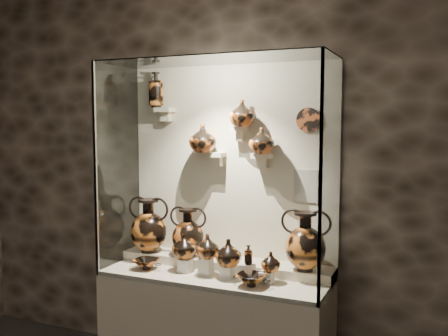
# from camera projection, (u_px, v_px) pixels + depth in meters

# --- Properties ---
(wall_back) EXTENTS (5.00, 0.02, 3.20)m
(wall_back) POSITION_uv_depth(u_px,v_px,m) (232.00, 167.00, 3.92)
(wall_back) COLOR #2C241B
(wall_back) RESTS_ON ground
(plinth) EXTENTS (1.70, 0.60, 0.80)m
(plinth) POSITION_uv_depth(u_px,v_px,m) (215.00, 329.00, 3.74)
(plinth) COLOR beige
(plinth) RESTS_ON floor
(front_tier) EXTENTS (1.68, 0.58, 0.03)m
(front_tier) POSITION_uv_depth(u_px,v_px,m) (215.00, 276.00, 3.70)
(front_tier) COLOR beige
(front_tier) RESTS_ON plinth
(rear_tier) EXTENTS (1.70, 0.25, 0.10)m
(rear_tier) POSITION_uv_depth(u_px,v_px,m) (224.00, 265.00, 3.86)
(rear_tier) COLOR beige
(rear_tier) RESTS_ON plinth
(back_panel) EXTENTS (1.70, 0.03, 1.60)m
(back_panel) POSITION_uv_depth(u_px,v_px,m) (231.00, 167.00, 3.92)
(back_panel) COLOR beige
(back_panel) RESTS_ON plinth
(glass_front) EXTENTS (1.70, 0.01, 1.60)m
(glass_front) POSITION_uv_depth(u_px,v_px,m) (197.00, 174.00, 3.36)
(glass_front) COLOR white
(glass_front) RESTS_ON plinth
(glass_left) EXTENTS (0.01, 0.60, 1.60)m
(glass_left) POSITION_uv_depth(u_px,v_px,m) (118.00, 166.00, 3.97)
(glass_left) COLOR white
(glass_left) RESTS_ON plinth
(glass_right) EXTENTS (0.01, 0.60, 1.60)m
(glass_right) POSITION_uv_depth(u_px,v_px,m) (331.00, 175.00, 3.30)
(glass_right) COLOR white
(glass_right) RESTS_ON plinth
(glass_top) EXTENTS (1.70, 0.60, 0.01)m
(glass_top) POSITION_uv_depth(u_px,v_px,m) (215.00, 60.00, 3.56)
(glass_top) COLOR white
(glass_top) RESTS_ON back_panel
(frame_post_left) EXTENTS (0.02, 0.02, 1.60)m
(frame_post_left) POSITION_uv_depth(u_px,v_px,m) (96.00, 170.00, 3.70)
(frame_post_left) COLOR gray
(frame_post_left) RESTS_ON plinth
(frame_post_right) EXTENTS (0.02, 0.02, 1.60)m
(frame_post_right) POSITION_uv_depth(u_px,v_px,m) (321.00, 180.00, 3.03)
(frame_post_right) COLOR gray
(frame_post_right) RESTS_ON plinth
(pedestal_a) EXTENTS (0.09, 0.09, 0.10)m
(pedestal_a) POSITION_uv_depth(u_px,v_px,m) (185.00, 265.00, 3.74)
(pedestal_a) COLOR beige
(pedestal_a) RESTS_ON front_tier
(pedestal_b) EXTENTS (0.09, 0.09, 0.13)m
(pedestal_b) POSITION_uv_depth(u_px,v_px,m) (206.00, 266.00, 3.67)
(pedestal_b) COLOR beige
(pedestal_b) RESTS_ON front_tier
(pedestal_c) EXTENTS (0.09, 0.09, 0.09)m
(pedestal_c) POSITION_uv_depth(u_px,v_px,m) (227.00, 271.00, 3.60)
(pedestal_c) COLOR beige
(pedestal_c) RESTS_ON front_tier
(pedestal_d) EXTENTS (0.09, 0.09, 0.12)m
(pedestal_d) POSITION_uv_depth(u_px,v_px,m) (248.00, 272.00, 3.54)
(pedestal_d) COLOR beige
(pedestal_d) RESTS_ON front_tier
(pedestal_e) EXTENTS (0.09, 0.09, 0.08)m
(pedestal_e) POSITION_uv_depth(u_px,v_px,m) (267.00, 277.00, 3.49)
(pedestal_e) COLOR beige
(pedestal_e) RESTS_ON front_tier
(bracket_ul) EXTENTS (0.14, 0.12, 0.04)m
(bracket_ul) POSITION_uv_depth(u_px,v_px,m) (165.00, 110.00, 4.03)
(bracket_ul) COLOR beige
(bracket_ul) RESTS_ON back_panel
(bracket_ca) EXTENTS (0.14, 0.12, 0.04)m
(bracket_ca) POSITION_uv_depth(u_px,v_px,m) (216.00, 155.00, 3.88)
(bracket_ca) COLOR beige
(bracket_ca) RESTS_ON back_panel
(bracket_cb) EXTENTS (0.10, 0.12, 0.04)m
(bracket_cb) POSITION_uv_depth(u_px,v_px,m) (240.00, 129.00, 3.78)
(bracket_cb) COLOR beige
(bracket_cb) RESTS_ON back_panel
(bracket_cc) EXTENTS (0.14, 0.12, 0.04)m
(bracket_cc) POSITION_uv_depth(u_px,v_px,m) (262.00, 156.00, 3.73)
(bracket_cc) COLOR beige
(bracket_cc) RESTS_ON back_panel
(amphora_left) EXTENTS (0.37, 0.37, 0.44)m
(amphora_left) POSITION_uv_depth(u_px,v_px,m) (149.00, 225.00, 4.03)
(amphora_left) COLOR #BB6423
(amphora_left) RESTS_ON rear_tier
(amphora_mid) EXTENTS (0.37, 0.37, 0.38)m
(amphora_mid) POSITION_uv_depth(u_px,v_px,m) (188.00, 232.00, 3.92)
(amphora_mid) COLOR #C05A21
(amphora_mid) RESTS_ON rear_tier
(amphora_right) EXTENTS (0.42, 0.42, 0.42)m
(amphora_right) POSITION_uv_depth(u_px,v_px,m) (305.00, 241.00, 3.53)
(amphora_right) COLOR #BB6423
(amphora_right) RESTS_ON rear_tier
(jug_a) EXTENTS (0.21, 0.21, 0.19)m
(jug_a) POSITION_uv_depth(u_px,v_px,m) (184.00, 246.00, 3.74)
(jug_a) COLOR #BB6423
(jug_a) RESTS_ON pedestal_a
(jug_b) EXTENTS (0.22, 0.22, 0.18)m
(jug_b) POSITION_uv_depth(u_px,v_px,m) (208.00, 246.00, 3.64)
(jug_b) COLOR #C05A21
(jug_b) RESTS_ON pedestal_b
(jug_c) EXTENTS (0.23, 0.23, 0.20)m
(jug_c) POSITION_uv_depth(u_px,v_px,m) (228.00, 253.00, 3.57)
(jug_c) COLOR #BB6423
(jug_c) RESTS_ON pedestal_c
(jug_e) EXTENTS (0.14, 0.14, 0.14)m
(jug_e) POSITION_uv_depth(u_px,v_px,m) (271.00, 262.00, 3.48)
(jug_e) COLOR #BB6423
(jug_e) RESTS_ON pedestal_e
(lekythos_small) EXTENTS (0.08, 0.08, 0.16)m
(lekythos_small) POSITION_uv_depth(u_px,v_px,m) (249.00, 254.00, 3.51)
(lekythos_small) COLOR #C05A21
(lekythos_small) RESTS_ON pedestal_d
(kylix_left) EXTENTS (0.27, 0.23, 0.10)m
(kylix_left) POSITION_uv_depth(u_px,v_px,m) (147.00, 263.00, 3.81)
(kylix_left) COLOR #C05A21
(kylix_left) RESTS_ON front_tier
(kylix_right) EXTENTS (0.32, 0.30, 0.10)m
(kylix_right) POSITION_uv_depth(u_px,v_px,m) (252.00, 279.00, 3.41)
(kylix_right) COLOR #BB6423
(kylix_right) RESTS_ON front_tier
(lekythos_tall) EXTENTS (0.16, 0.16, 0.32)m
(lekythos_tall) POSITION_uv_depth(u_px,v_px,m) (156.00, 88.00, 4.02)
(lekythos_tall) COLOR #BB6423
(lekythos_tall) RESTS_ON bracket_ul
(ovoid_vase_a) EXTENTS (0.23, 0.23, 0.22)m
(ovoid_vase_a) POSITION_uv_depth(u_px,v_px,m) (203.00, 138.00, 3.85)
(ovoid_vase_a) COLOR #C05A21
(ovoid_vase_a) RESTS_ON bracket_ca
(ovoid_vase_b) EXTENTS (0.22, 0.22, 0.20)m
(ovoid_vase_b) POSITION_uv_depth(u_px,v_px,m) (242.00, 113.00, 3.72)
(ovoid_vase_b) COLOR #C05A21
(ovoid_vase_b) RESTS_ON bracket_cb
(ovoid_vase_c) EXTENTS (0.20, 0.20, 0.20)m
(ovoid_vase_c) POSITION_uv_depth(u_px,v_px,m) (262.00, 141.00, 3.67)
(ovoid_vase_c) COLOR #C05A21
(ovoid_vase_c) RESTS_ON bracket_cc
(wall_plate) EXTENTS (0.18, 0.02, 0.18)m
(wall_plate) POSITION_uv_depth(u_px,v_px,m) (309.00, 120.00, 3.62)
(wall_plate) COLOR #BB5125
(wall_plate) RESTS_ON back_panel
(info_placard) EXTENTS (0.18, 0.01, 0.24)m
(info_placard) POSITION_uv_depth(u_px,v_px,m) (306.00, 186.00, 3.67)
(info_placard) COLOR beige
(info_placard) RESTS_ON back_panel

